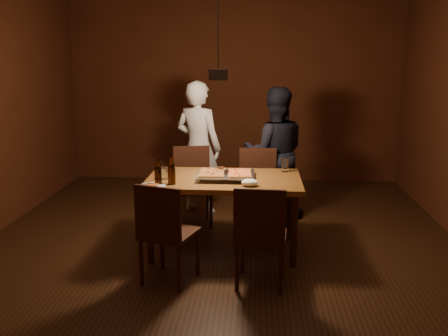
# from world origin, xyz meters

# --- Properties ---
(room_shell) EXTENTS (6.00, 6.00, 6.00)m
(room_shell) POSITION_xyz_m (0.00, 0.00, 1.40)
(room_shell) COLOR #3B1C10
(room_shell) RESTS_ON ground
(dining_table) EXTENTS (1.50, 0.90, 0.75)m
(dining_table) POSITION_xyz_m (0.05, 0.08, 0.68)
(dining_table) COLOR brown
(dining_table) RESTS_ON floor
(chair_far_left) EXTENTS (0.50, 0.50, 0.49)m
(chair_far_left) POSITION_xyz_m (-0.37, 0.89, 0.54)
(chair_far_left) COLOR #38190F
(chair_far_left) RESTS_ON floor
(chair_far_right) EXTENTS (0.44, 0.44, 0.49)m
(chair_far_right) POSITION_xyz_m (0.38, 0.82, 0.54)
(chair_far_right) COLOR #38190F
(chair_far_right) RESTS_ON floor
(chair_near_left) EXTENTS (0.53, 0.53, 0.49)m
(chair_near_left) POSITION_xyz_m (-0.40, -0.72, 0.54)
(chair_near_left) COLOR #38190F
(chair_near_left) RESTS_ON floor
(chair_near_right) EXTENTS (0.46, 0.46, 0.49)m
(chair_near_right) POSITION_xyz_m (0.41, -0.74, 0.54)
(chair_near_right) COLOR #38190F
(chair_near_right) RESTS_ON floor
(pizza_tray) EXTENTS (0.55, 0.45, 0.05)m
(pizza_tray) POSITION_xyz_m (0.07, 0.06, 0.77)
(pizza_tray) COLOR silver
(pizza_tray) RESTS_ON dining_table
(pizza_meat) EXTENTS (0.24, 0.38, 0.02)m
(pizza_meat) POSITION_xyz_m (-0.07, 0.07, 0.81)
(pizza_meat) COLOR maroon
(pizza_meat) RESTS_ON pizza_tray
(pizza_cheese) EXTENTS (0.24, 0.36, 0.02)m
(pizza_cheese) POSITION_xyz_m (0.20, 0.06, 0.81)
(pizza_cheese) COLOR gold
(pizza_cheese) RESTS_ON pizza_tray
(spatula) EXTENTS (0.21, 0.25, 0.04)m
(spatula) POSITION_xyz_m (0.07, 0.09, 0.81)
(spatula) COLOR silver
(spatula) RESTS_ON pizza_tray
(beer_bottle_a) EXTENTS (0.07, 0.07, 0.25)m
(beer_bottle_a) POSITION_xyz_m (-0.54, -0.23, 0.88)
(beer_bottle_a) COLOR black
(beer_bottle_a) RESTS_ON dining_table
(beer_bottle_b) EXTENTS (0.07, 0.07, 0.27)m
(beer_bottle_b) POSITION_xyz_m (-0.42, -0.19, 0.89)
(beer_bottle_b) COLOR black
(beer_bottle_b) RESTS_ON dining_table
(water_glass_left) EXTENTS (0.07, 0.07, 0.11)m
(water_glass_left) POSITION_xyz_m (-0.53, 0.01, 0.80)
(water_glass_left) COLOR silver
(water_glass_left) RESTS_ON dining_table
(water_glass_right) EXTENTS (0.07, 0.07, 0.14)m
(water_glass_right) POSITION_xyz_m (0.66, 0.39, 0.82)
(water_glass_right) COLOR silver
(water_glass_right) RESTS_ON dining_table
(plate_slice) EXTENTS (0.24, 0.24, 0.03)m
(plate_slice) POSITION_xyz_m (-0.58, -0.30, 0.76)
(plate_slice) COLOR white
(plate_slice) RESTS_ON dining_table
(napkin) EXTENTS (0.16, 0.12, 0.07)m
(napkin) POSITION_xyz_m (0.31, -0.21, 0.78)
(napkin) COLOR white
(napkin) RESTS_ON dining_table
(diner_white) EXTENTS (0.70, 0.59, 1.63)m
(diner_white) POSITION_xyz_m (-0.35, 1.33, 0.81)
(diner_white) COLOR silver
(diner_white) RESTS_ON floor
(diner_dark) EXTENTS (0.80, 0.65, 1.56)m
(diner_dark) POSITION_xyz_m (0.58, 1.22, 0.78)
(diner_dark) COLOR black
(diner_dark) RESTS_ON floor
(pendant_lamp) EXTENTS (0.18, 0.18, 1.10)m
(pendant_lamp) POSITION_xyz_m (0.00, 0.00, 1.76)
(pendant_lamp) COLOR black
(pendant_lamp) RESTS_ON ceiling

